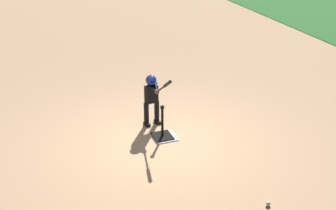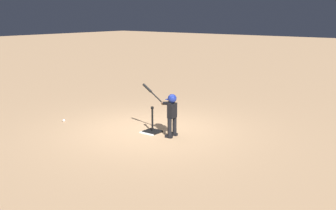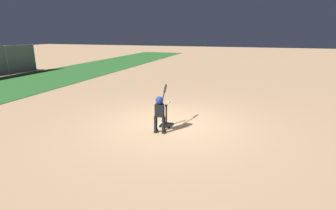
{
  "view_description": "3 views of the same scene",
  "coord_description": "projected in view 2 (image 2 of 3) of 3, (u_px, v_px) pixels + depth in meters",
  "views": [
    {
      "loc": [
        7.4,
        -2.59,
        4.35
      ],
      "look_at": [
        -0.41,
        0.31,
        0.57
      ],
      "focal_mm": 50.0,
      "sensor_mm": 36.0,
      "label": 1
    },
    {
      "loc": [
        -6.46,
        7.5,
        2.97
      ],
      "look_at": [
        -0.67,
        0.08,
        0.78
      ],
      "focal_mm": 42.0,
      "sensor_mm": 36.0,
      "label": 2
    },
    {
      "loc": [
        -7.46,
        -2.32,
        2.81
      ],
      "look_at": [
        -0.78,
        -0.15,
        0.85
      ],
      "focal_mm": 28.0,
      "sensor_mm": 36.0,
      "label": 3
    }
  ],
  "objects": [
    {
      "name": "ground_plane",
      "position": [
        150.0,
        130.0,
        10.3
      ],
      "size": [
        90.0,
        90.0,
        0.0
      ],
      "primitive_type": "plane",
      "color": "tan"
    },
    {
      "name": "home_plate",
      "position": [
        151.0,
        132.0,
        10.1
      ],
      "size": [
        0.45,
        0.45,
        0.02
      ],
      "primitive_type": "cube",
      "rotation": [
        0.0,
        0.0,
        0.01
      ],
      "color": "white",
      "rests_on": "ground_plane"
    },
    {
      "name": "batting_tee",
      "position": [
        152.0,
        128.0,
        10.09
      ],
      "size": [
        0.41,
        0.37,
        0.68
      ],
      "color": "black",
      "rests_on": "ground_plane"
    },
    {
      "name": "batter_child",
      "position": [
        171.0,
        110.0,
        9.61
      ],
      "size": [
        0.98,
        0.34,
        1.27
      ],
      "color": "black",
      "rests_on": "ground_plane"
    },
    {
      "name": "baseball",
      "position": [
        64.0,
        120.0,
        11.08
      ],
      "size": [
        0.07,
        0.07,
        0.07
      ],
      "primitive_type": "sphere",
      "color": "white",
      "rests_on": "ground_plane"
    }
  ]
}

